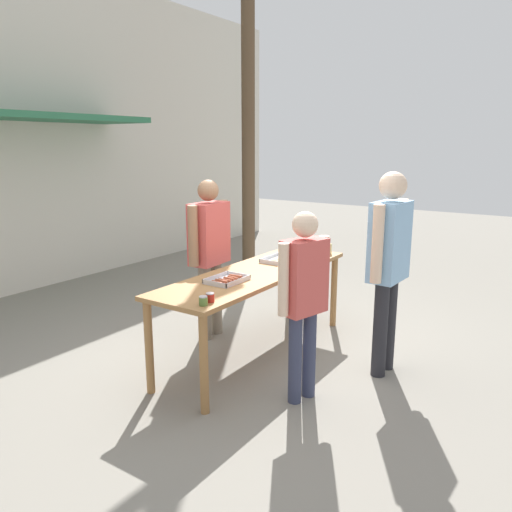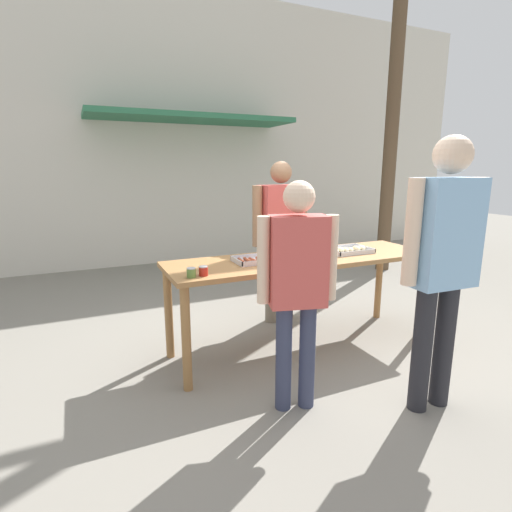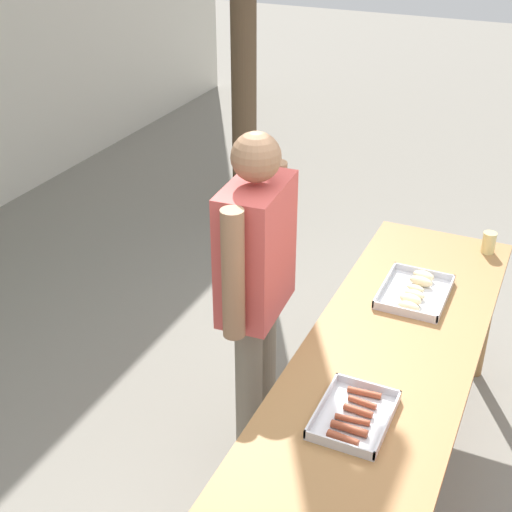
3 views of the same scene
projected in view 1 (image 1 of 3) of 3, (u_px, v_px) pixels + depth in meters
ground_plane at (256, 354)px, 5.02m from camera, size 24.00×24.00×0.00m
building_facade_back at (10, 129)px, 6.68m from camera, size 12.00×1.11×4.50m
serving_table at (256, 281)px, 4.85m from camera, size 2.45×0.72×0.86m
food_tray_sausages at (227, 280)px, 4.45m from camera, size 0.37×0.27×0.04m
food_tray_buns at (282, 259)px, 5.23m from camera, size 0.40×0.31×0.06m
condiment_jar_mustard at (203, 301)px, 3.80m from camera, size 0.07×0.07×0.07m
condiment_jar_ketchup at (210, 297)px, 3.88m from camera, size 0.07×0.07×0.07m
beer_cup at (329, 249)px, 5.56m from camera, size 0.07×0.07×0.12m
person_server_behind_table at (209, 246)px, 5.27m from camera, size 0.65×0.28×1.70m
person_customer_holding_hotdog at (304, 290)px, 3.93m from camera, size 0.52×0.29×1.56m
person_customer_with_cup at (389, 256)px, 4.39m from camera, size 0.62×0.26×1.84m
utility_pole at (248, 86)px, 7.67m from camera, size 1.10×0.21×5.68m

